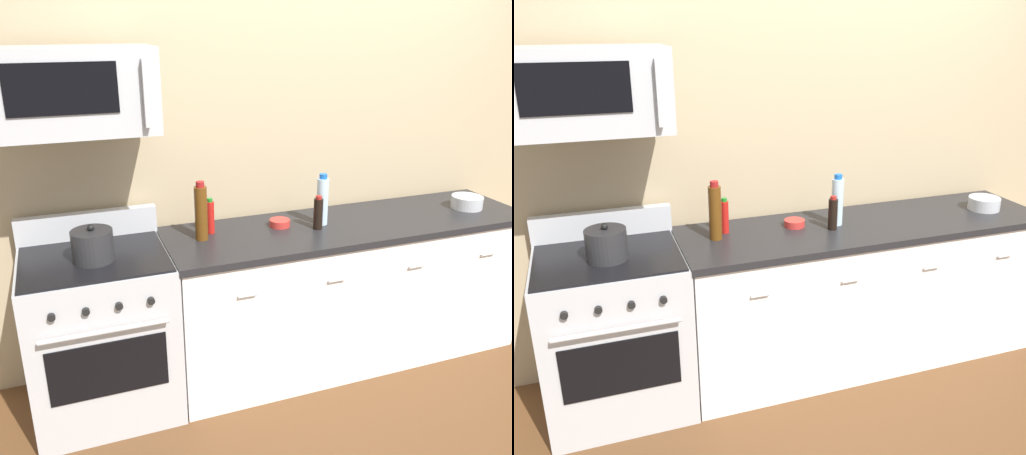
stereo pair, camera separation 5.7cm
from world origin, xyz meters
TOP-DOWN VIEW (x-y plane):
  - ground_plane at (0.00, 0.00)m, footprint 6.43×6.43m
  - back_wall at (0.00, 0.41)m, footprint 5.36×0.10m
  - counter_unit at (-0.00, -0.00)m, footprint 2.27×0.66m
  - range_oven at (-1.51, 0.00)m, footprint 0.76×0.69m
  - microwave at (-1.51, 0.05)m, footprint 0.74×0.44m
  - bottle_soy_sauce_dark at (-0.24, -0.03)m, footprint 0.05×0.05m
  - bottle_hot_sauce_red at (-0.85, 0.12)m, footprint 0.05×0.05m
  - bottle_wine_amber at (-0.92, 0.04)m, footprint 0.07×0.07m
  - bottle_water_clear at (-0.18, 0.04)m, footprint 0.07×0.07m
  - bowl_steel_prep at (0.84, -0.02)m, footprint 0.20×0.20m
  - bowl_red_small at (-0.43, 0.09)m, footprint 0.12×0.12m
  - stockpot at (-1.51, -0.05)m, footprint 0.21×0.21m

SIDE VIEW (x-z plane):
  - ground_plane at x=0.00m, z-range 0.00..0.00m
  - counter_unit at x=0.00m, z-range 0.00..0.92m
  - range_oven at x=-1.51m, z-range -0.07..1.00m
  - bowl_red_small at x=-0.43m, z-range 0.92..0.96m
  - bowl_steel_prep at x=0.84m, z-range 0.92..1.00m
  - stockpot at x=-1.51m, z-range 0.91..1.10m
  - bottle_soy_sauce_dark at x=-0.24m, z-range 0.91..1.12m
  - bottle_hot_sauce_red at x=-0.85m, z-range 0.91..1.12m
  - bottle_water_clear at x=-0.18m, z-range 0.91..1.22m
  - bottle_wine_amber at x=-0.92m, z-range 0.91..1.24m
  - back_wall at x=0.00m, z-range 0.00..2.70m
  - microwave at x=-1.51m, z-range 1.55..1.95m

